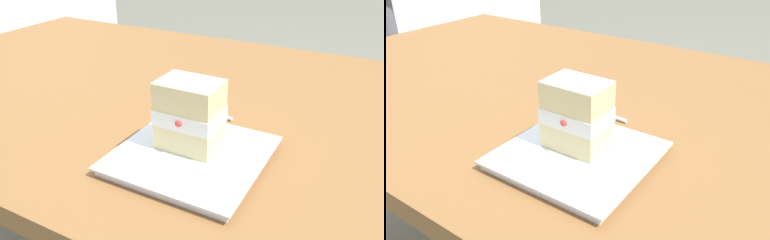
% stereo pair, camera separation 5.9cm
% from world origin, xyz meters
% --- Properties ---
extents(patio_table, '(1.63, 0.92, 0.70)m').
position_xyz_m(patio_table, '(0.00, 0.00, 0.62)').
color(patio_table, brown).
rests_on(patio_table, ground).
extents(dessert_plate, '(0.23, 0.23, 0.02)m').
position_xyz_m(dessert_plate, '(-0.15, 0.23, 0.71)').
color(dessert_plate, white).
rests_on(dessert_plate, patio_table).
extents(cake_slice, '(0.10, 0.08, 0.11)m').
position_xyz_m(cake_slice, '(-0.14, 0.22, 0.78)').
color(cake_slice, '#EAD18C').
rests_on(cake_slice, dessert_plate).
extents(dessert_fork, '(0.17, 0.03, 0.01)m').
position_xyz_m(dessert_fork, '(-0.06, 0.07, 0.71)').
color(dessert_fork, silver).
rests_on(dessert_fork, patio_table).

